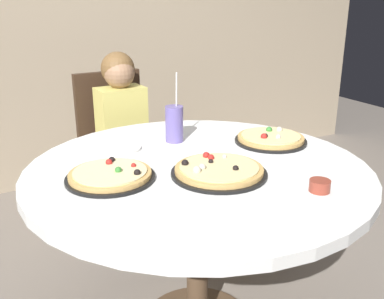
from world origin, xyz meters
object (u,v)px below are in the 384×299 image
at_px(pizza_cheese, 110,175).
at_px(sauce_bowl, 320,186).
at_px(plate_small, 120,148).
at_px(pizza_veggie, 219,171).
at_px(chair_wooden, 116,144).
at_px(soda_cup, 174,124).
at_px(diner_child, 129,161).
at_px(pizza_pepperoni, 271,139).
at_px(dining_table, 198,187).

height_order(pizza_cheese, sauce_bowl, pizza_cheese).
distance_m(pizza_cheese, plate_small, 0.33).
distance_m(pizza_veggie, pizza_cheese, 0.39).
relative_size(pizza_veggie, sauce_bowl, 4.99).
height_order(pizza_veggie, pizza_cheese, pizza_veggie).
relative_size(chair_wooden, sauce_bowl, 13.57).
distance_m(pizza_veggie, soda_cup, 0.43).
bearing_deg(pizza_cheese, chair_wooden, 71.87).
bearing_deg(diner_child, pizza_pepperoni, -60.72).
bearing_deg(pizza_cheese, diner_child, 67.54).
height_order(dining_table, soda_cup, soda_cup).
distance_m(chair_wooden, soda_cup, 0.78).
distance_m(dining_table, pizza_veggie, 0.16).
xyz_separation_m(diner_child, sauce_bowl, (0.25, -1.24, 0.29)).
relative_size(dining_table, diner_child, 1.21).
height_order(pizza_cheese, plate_small, pizza_cheese).
bearing_deg(pizza_veggie, plate_small, 117.84).
distance_m(pizza_veggie, pizza_pepperoni, 0.45).
bearing_deg(pizza_pepperoni, soda_cup, 151.22).
distance_m(pizza_cheese, pizza_pepperoni, 0.76).
xyz_separation_m(dining_table, sauce_bowl, (0.25, -0.39, 0.11)).
bearing_deg(dining_table, soda_cup, 81.56).
bearing_deg(diner_child, plate_small, -111.71).
bearing_deg(sauce_bowl, pizza_cheese, 145.06).
height_order(dining_table, chair_wooden, chair_wooden).
xyz_separation_m(diner_child, pizza_pepperoni, (0.42, -0.74, 0.28)).
bearing_deg(diner_child, dining_table, -90.35).
relative_size(dining_table, pizza_veggie, 3.75).
bearing_deg(sauce_bowl, chair_wooden, 100.24).
height_order(dining_table, pizza_veggie, pizza_veggie).
height_order(pizza_cheese, soda_cup, soda_cup).
xyz_separation_m(diner_child, pizza_veggie, (0.02, -0.96, 0.28)).
height_order(dining_table, diner_child, diner_child).
distance_m(pizza_pepperoni, plate_small, 0.66).
xyz_separation_m(diner_child, pizza_cheese, (-0.34, -0.83, 0.28)).
bearing_deg(dining_table, pizza_cheese, 176.44).
xyz_separation_m(diner_child, soda_cup, (0.04, -0.54, 0.35)).
xyz_separation_m(pizza_veggie, sauce_bowl, (0.23, -0.28, 0.00)).
bearing_deg(pizza_cheese, pizza_veggie, -20.50).
bearing_deg(chair_wooden, diner_child, -86.35).
height_order(dining_table, pizza_cheese, pizza_cheese).
relative_size(dining_table, soda_cup, 4.25).
distance_m(dining_table, pizza_cheese, 0.35).
distance_m(chair_wooden, sauce_bowl, 1.46).
bearing_deg(dining_table, diner_child, 89.65).
height_order(chair_wooden, pizza_cheese, chair_wooden).
bearing_deg(pizza_cheese, soda_cup, 37.34).
xyz_separation_m(dining_table, pizza_pepperoni, (0.42, 0.11, 0.10)).
xyz_separation_m(diner_child, plate_small, (-0.21, -0.53, 0.27)).
height_order(dining_table, sauce_bowl, sauce_bowl).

